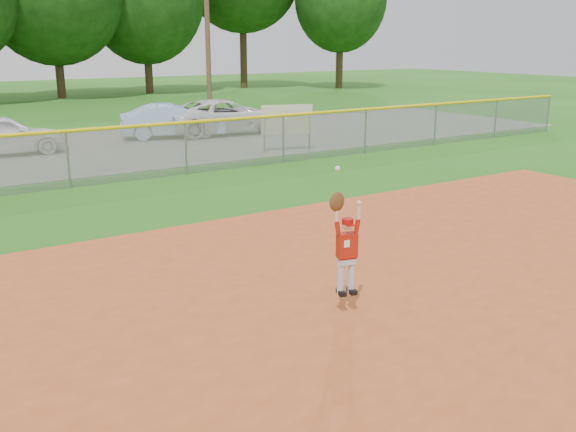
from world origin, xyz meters
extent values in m
plane|color=#256116|center=(0.00, 0.00, 0.00)|extent=(120.00, 120.00, 0.00)
cube|color=#AC471F|center=(0.00, -3.00, 0.02)|extent=(24.00, 16.00, 0.04)
cube|color=slate|center=(0.00, 16.00, 0.01)|extent=(44.00, 10.00, 0.03)
imported|color=white|center=(-0.58, 16.16, 0.71)|extent=(4.03, 1.71, 1.36)
imported|color=#8FB3D6|center=(5.83, 16.82, 0.69)|extent=(4.26, 2.49, 1.33)
imported|color=silver|center=(8.07, 16.70, 0.73)|extent=(5.18, 2.62, 1.40)
cylinder|color=gray|center=(7.09, 11.89, 0.61)|extent=(0.06, 0.06, 1.22)
cylinder|color=gray|center=(8.66, 11.45, 0.61)|extent=(0.06, 0.06, 1.22)
cube|color=#F8EBCB|center=(7.88, 11.67, 1.12)|extent=(1.78, 0.54, 1.02)
cube|color=gray|center=(0.00, 10.00, 0.75)|extent=(40.00, 0.03, 1.50)
cylinder|color=yellow|center=(0.00, 10.00, 1.50)|extent=(40.00, 0.10, 0.10)
cylinder|color=gray|center=(0.00, 10.00, 0.75)|extent=(0.06, 0.06, 1.50)
cylinder|color=gray|center=(3.33, 10.00, 0.75)|extent=(0.06, 0.06, 1.50)
cylinder|color=gray|center=(6.67, 10.00, 0.75)|extent=(0.06, 0.06, 1.50)
cylinder|color=gray|center=(10.00, 10.00, 0.75)|extent=(0.06, 0.06, 1.50)
cylinder|color=gray|center=(13.33, 10.00, 0.75)|extent=(0.06, 0.06, 1.50)
cylinder|color=gray|center=(16.67, 10.00, 0.75)|extent=(0.06, 0.06, 1.50)
cylinder|color=gray|center=(20.00, 10.00, 0.75)|extent=(0.06, 0.06, 1.50)
cylinder|color=#4C3823|center=(10.00, 22.00, 4.50)|extent=(0.24, 0.24, 9.00)
cylinder|color=#422D1C|center=(6.92, 38.34, 2.44)|extent=(0.56, 0.56, 4.89)
cylinder|color=#422D1C|center=(13.43, 39.01, 2.39)|extent=(0.56, 0.56, 4.78)
cylinder|color=#422D1C|center=(21.93, 39.94, 2.99)|extent=(0.56, 0.56, 5.99)
cylinder|color=#422D1C|center=(28.03, 35.14, 2.35)|extent=(0.56, 0.56, 4.69)
cylinder|color=silver|center=(1.04, -0.31, 0.54)|extent=(0.12, 0.12, 0.46)
cylinder|color=silver|center=(1.20, -0.35, 0.54)|extent=(0.12, 0.12, 0.46)
cube|color=black|center=(1.03, -0.34, 0.35)|extent=(0.13, 0.20, 0.06)
cube|color=black|center=(1.19, -0.38, 0.35)|extent=(0.13, 0.20, 0.06)
cube|color=silver|center=(1.12, -0.33, 0.80)|extent=(0.26, 0.18, 0.09)
cube|color=maroon|center=(1.12, -0.33, 0.85)|extent=(0.27, 0.19, 0.04)
cube|color=#9E1A0B|center=(1.12, -0.33, 1.03)|extent=(0.30, 0.21, 0.35)
cube|color=white|center=(1.07, -0.40, 1.07)|extent=(0.08, 0.03, 0.10)
sphere|color=beige|center=(1.12, -0.33, 1.33)|extent=(0.19, 0.19, 0.16)
cylinder|color=#9B0C09|center=(1.12, -0.33, 1.37)|extent=(0.19, 0.19, 0.07)
cube|color=#9B0C09|center=(1.10, -0.41, 1.34)|extent=(0.14, 0.12, 0.01)
cylinder|color=#9E1A0B|center=(0.98, -0.30, 1.29)|extent=(0.10, 0.08, 0.19)
cylinder|color=beige|center=(0.96, -0.29, 1.49)|extent=(0.08, 0.07, 0.20)
ellipsoid|color=#4C2D14|center=(0.96, -0.29, 1.66)|extent=(0.26, 0.16, 0.27)
sphere|color=white|center=(0.96, -0.29, 2.12)|extent=(0.08, 0.08, 0.07)
cylinder|color=#9E1A0B|center=(1.26, -0.37, 1.29)|extent=(0.10, 0.08, 0.19)
cylinder|color=beige|center=(1.28, -0.37, 1.49)|extent=(0.08, 0.07, 0.20)
sphere|color=beige|center=(1.28, -0.37, 1.61)|extent=(0.09, 0.09, 0.07)
camera|label=1|loc=(-4.14, -6.96, 3.76)|focal=40.00mm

